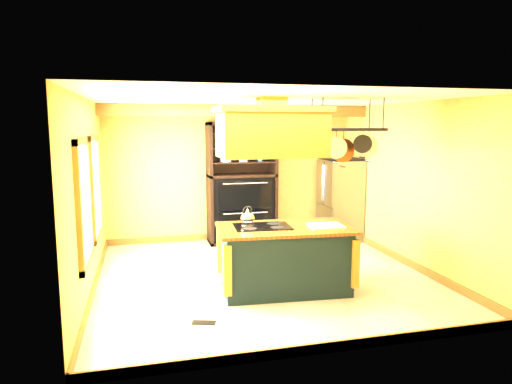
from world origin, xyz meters
name	(u,v)px	position (x,y,z in m)	size (l,w,h in m)	color
floor	(263,276)	(0.00, 0.00, 0.00)	(5.00, 5.00, 0.00)	beige
ceiling	(264,100)	(0.00, 0.00, 2.70)	(5.00, 5.00, 0.00)	white
wall_back	(232,174)	(0.00, 2.50, 1.35)	(5.00, 0.02, 2.70)	#E9BF55
wall_front	(329,225)	(0.00, -2.50, 1.35)	(5.00, 0.02, 2.70)	#E9BF55
wall_left	(89,197)	(-2.50, 0.00, 1.35)	(0.02, 5.00, 2.70)	#E9BF55
wall_right	(410,185)	(2.50, 0.00, 1.35)	(0.02, 5.00, 2.70)	#E9BF55
ceiling_beam	(240,111)	(0.00, 1.70, 2.59)	(5.00, 0.15, 0.20)	olive
window_near	(84,203)	(-2.47, -0.80, 1.40)	(0.06, 1.06, 1.56)	olive
window_far	(95,187)	(-2.47, 0.60, 1.40)	(0.06, 1.06, 1.56)	olive
kitchen_island	(284,258)	(0.14, -0.64, 0.47)	(1.94, 1.17, 1.11)	black
range_hood	(272,131)	(-0.06, -0.64, 2.26)	(1.49, 0.84, 0.80)	#AF832B
pot_rack	(347,137)	(1.05, -0.62, 2.16)	(1.08, 0.50, 0.90)	black
refrigerator	(340,201)	(2.13, 1.90, 0.79)	(0.71, 0.83, 1.63)	gray
hutch	(241,196)	(0.14, 2.24, 0.91)	(1.35, 0.61, 2.38)	black
floor_register	(204,323)	(-1.12, -1.46, 0.01)	(0.28, 0.12, 0.01)	black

